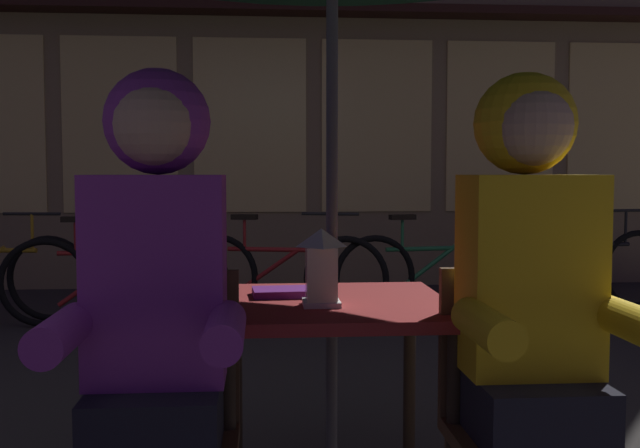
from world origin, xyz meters
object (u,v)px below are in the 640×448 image
Objects in this scene: bicycle_second at (116,278)px; bicycle_fourth at (436,273)px; person_left_hooded at (156,289)px; book at (284,292)px; chair_left at (161,423)px; cafe_table at (332,332)px; bicycle_third at (280,275)px; person_right_hooded at (532,285)px; chair_right at (522,413)px; potted_plant at (570,243)px; lantern at (321,265)px; bicycle_fifth at (583,269)px.

bicycle_fourth is (2.46, 0.08, 0.00)m from bicycle_second.
bicycle_second is 1.00× the size of bicycle_fourth.
person_left_hooded is 0.62m from book.
chair_left is 0.52× the size of bicycle_fourth.
cafe_table is 0.62m from chair_left.
bicycle_second is 1.02× the size of bicycle_third.
person_right_hooded is at bearing -3.39° from chair_left.
chair_right is at bearing 0.00° from chair_left.
cafe_table is 0.67m from person_left_hooded.
bicycle_third is at bearing 3.64° from bicycle_second.
potted_plant is at bearing 55.81° from person_left_hooded.
lantern reaches higher than bicycle_third.
person_right_hooded reaches higher than bicycle_third.
chair_right is 0.62× the size of person_right_hooded.
person_left_hooded reaches higher than bicycle_third.
bicycle_fourth is 3.60m from book.
potted_plant is at bearing 65.66° from person_right_hooded.
cafe_table is 0.85× the size of chair_right.
bicycle_fifth is 8.35× the size of book.
chair_right reaches higher than bicycle_third.
chair_left reaches higher than bicycle_fourth.
person_left_hooded is (-0.48, -0.43, 0.21)m from cafe_table.
chair_left is 0.62× the size of person_right_hooded.
bicycle_third and bicycle_fourth have the same top height.
book is at bearing -124.36° from potted_plant.
person_right_hooded is at bearing -115.69° from bicycle_fifth.
bicycle_third is at bearing 84.02° from person_left_hooded.
person_left_hooded reaches higher than book.
cafe_table is 4.33m from bicycle_fifth.
potted_plant is (1.91, 4.17, 0.05)m from chair_right.
book is (0.33, 0.46, 0.26)m from chair_left.
chair_right reaches higher than bicycle_second.
bicycle_fourth is (1.19, 3.52, -0.51)m from lantern.
chair_right is at bearing -116.02° from bicycle_fifth.
bicycle_second is (-1.31, 3.34, -0.29)m from cafe_table.
chair_right is 0.52× the size of bicycle_fourth.
cafe_table is 0.80× the size of potted_plant.
book is at bearing 57.06° from person_left_hooded.
lantern reaches higher than cafe_table.
book is (-0.63, 0.52, -0.09)m from person_right_hooded.
chair_right is 0.36m from person_right_hooded.
bicycle_third is at bearing 98.23° from person_right_hooded.
chair_right is 1.03m from person_left_hooded.
cafe_table is at bearing -35.69° from book.
bicycle_fourth and bicycle_fifth have the same top height.
chair_left is 0.62× the size of person_left_hooded.
bicycle_fourth is (1.22, 0.00, 0.00)m from bicycle_third.
chair_left is 0.95× the size of potted_plant.
person_left_hooded is 1.52× the size of potted_plant.
lantern is at bearing 31.90° from chair_left.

